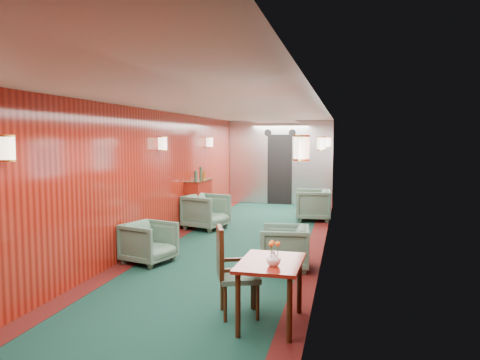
{
  "coord_description": "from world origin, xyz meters",
  "views": [
    {
      "loc": [
        1.84,
        -7.46,
        1.9
      ],
      "look_at": [
        0.0,
        0.67,
        1.15
      ],
      "focal_mm": 35.0,
      "sensor_mm": 36.0,
      "label": 1
    }
  ],
  "objects_px": {
    "armchair_left_far": "(206,212)",
    "armchair_right_far": "(313,205)",
    "side_chair": "(231,268)",
    "armchair_left_near": "(149,243)",
    "dining_table": "(271,271)",
    "armchair_right_near": "(285,247)",
    "credenza": "(199,201)"
  },
  "relations": [
    {
      "from": "armchair_right_near",
      "to": "credenza",
      "type": "bearing_deg",
      "value": -149.6
    },
    {
      "from": "side_chair",
      "to": "dining_table",
      "type": "bearing_deg",
      "value": -39.09
    },
    {
      "from": "dining_table",
      "to": "armchair_right_far",
      "type": "distance_m",
      "value": 6.22
    },
    {
      "from": "armchair_right_near",
      "to": "armchair_right_far",
      "type": "xyz_separation_m",
      "value": [
        0.12,
        4.14,
        0.04
      ]
    },
    {
      "from": "credenza",
      "to": "armchair_left_near",
      "type": "distance_m",
      "value": 3.38
    },
    {
      "from": "armchair_right_near",
      "to": "armchair_right_far",
      "type": "relative_size",
      "value": 0.88
    },
    {
      "from": "side_chair",
      "to": "armchair_right_far",
      "type": "relative_size",
      "value": 1.22
    },
    {
      "from": "armchair_right_near",
      "to": "armchair_right_far",
      "type": "distance_m",
      "value": 4.14
    },
    {
      "from": "side_chair",
      "to": "credenza",
      "type": "bearing_deg",
      "value": 90.67
    },
    {
      "from": "credenza",
      "to": "armchair_left_far",
      "type": "xyz_separation_m",
      "value": [
        0.35,
        -0.6,
        -0.13
      ]
    },
    {
      "from": "dining_table",
      "to": "armchair_right_far",
      "type": "xyz_separation_m",
      "value": [
        0.0,
        6.21,
        -0.19
      ]
    },
    {
      "from": "dining_table",
      "to": "side_chair",
      "type": "relative_size",
      "value": 0.93
    },
    {
      "from": "dining_table",
      "to": "armchair_right_near",
      "type": "relative_size",
      "value": 1.29
    },
    {
      "from": "credenza",
      "to": "armchair_right_far",
      "type": "bearing_deg",
      "value": 20.18
    },
    {
      "from": "armchair_left_far",
      "to": "armchair_right_far",
      "type": "bearing_deg",
      "value": -36.96
    },
    {
      "from": "armchair_left_near",
      "to": "armchair_right_near",
      "type": "distance_m",
      "value": 2.07
    },
    {
      "from": "dining_table",
      "to": "armchair_right_far",
      "type": "height_order",
      "value": "armchair_right_far"
    },
    {
      "from": "armchair_right_far",
      "to": "armchair_right_near",
      "type": "bearing_deg",
      "value": -5.48
    },
    {
      "from": "dining_table",
      "to": "armchair_left_far",
      "type": "distance_m",
      "value": 5.16
    },
    {
      "from": "credenza",
      "to": "armchair_left_far",
      "type": "height_order",
      "value": "credenza"
    },
    {
      "from": "armchair_left_near",
      "to": "side_chair",
      "type": "bearing_deg",
      "value": -118.95
    },
    {
      "from": "dining_table",
      "to": "credenza",
      "type": "height_order",
      "value": "credenza"
    },
    {
      "from": "side_chair",
      "to": "armchair_left_near",
      "type": "height_order",
      "value": "side_chair"
    },
    {
      "from": "armchair_left_near",
      "to": "armchair_right_far",
      "type": "distance_m",
      "value": 4.79
    },
    {
      "from": "armchair_left_near",
      "to": "credenza",
      "type": "bearing_deg",
      "value": 21.88
    },
    {
      "from": "credenza",
      "to": "armchair_left_far",
      "type": "bearing_deg",
      "value": -59.54
    },
    {
      "from": "side_chair",
      "to": "armchair_left_far",
      "type": "height_order",
      "value": "side_chair"
    },
    {
      "from": "armchair_right_near",
      "to": "dining_table",
      "type": "bearing_deg",
      "value": -2.16
    },
    {
      "from": "dining_table",
      "to": "armchair_right_near",
      "type": "distance_m",
      "value": 2.09
    },
    {
      "from": "armchair_right_far",
      "to": "armchair_left_far",
      "type": "bearing_deg",
      "value": -58.21
    },
    {
      "from": "armchair_left_near",
      "to": "armchair_right_near",
      "type": "bearing_deg",
      "value": -69.4
    },
    {
      "from": "armchair_left_near",
      "to": "armchair_left_far",
      "type": "relative_size",
      "value": 0.86
    }
  ]
}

